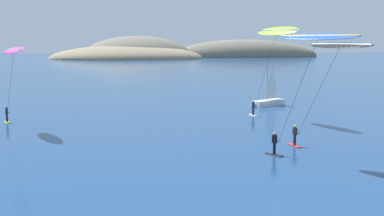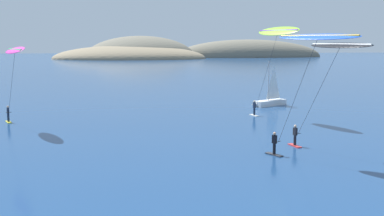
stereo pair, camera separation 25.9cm
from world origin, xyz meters
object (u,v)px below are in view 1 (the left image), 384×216
object	(u,v)px
sailboat_near	(267,101)
kitesurfer_magenta	(13,55)
kitesurfer_black	(336,54)
kitesurfer_lime	(276,36)
kitesurfer_blue	(315,45)

from	to	relation	value
sailboat_near	kitesurfer_magenta	bearing A→B (deg)	-152.80
kitesurfer_black	kitesurfer_lime	bearing A→B (deg)	89.62
sailboat_near	kitesurfer_black	xyz separation A→B (m)	(-2.24, -27.16, 6.70)
kitesurfer_lime	kitesurfer_magenta	size ratio (longest dim) A/B	1.18
kitesurfer_black	kitesurfer_magenta	bearing A→B (deg)	152.60
kitesurfer_blue	kitesurfer_magenta	xyz separation A→B (m)	(-23.17, 14.38, -1.07)
kitesurfer_blue	kitesurfer_magenta	world-z (taller)	kitesurfer_blue
sailboat_near	kitesurfer_black	world-z (taller)	kitesurfer_black
kitesurfer_lime	sailboat_near	bearing A→B (deg)	79.15
kitesurfer_black	sailboat_near	bearing A→B (deg)	85.28
kitesurfer_blue	kitesurfer_magenta	bearing A→B (deg)	148.16
sailboat_near	kitesurfer_lime	world-z (taller)	kitesurfer_lime
sailboat_near	kitesurfer_lime	xyz separation A→B (m)	(-2.14, -11.14, 8.06)
kitesurfer_blue	sailboat_near	bearing A→B (deg)	81.48
kitesurfer_lime	kitesurfer_magenta	world-z (taller)	kitesurfer_lime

